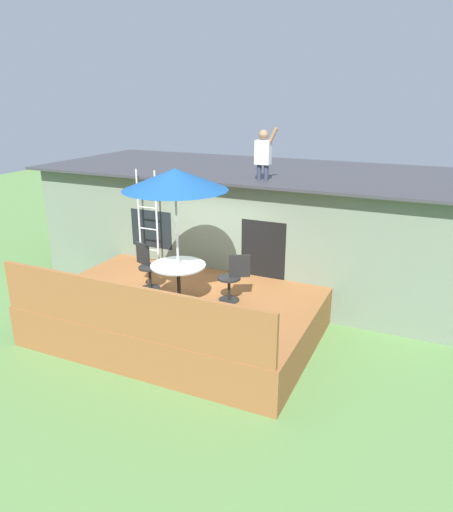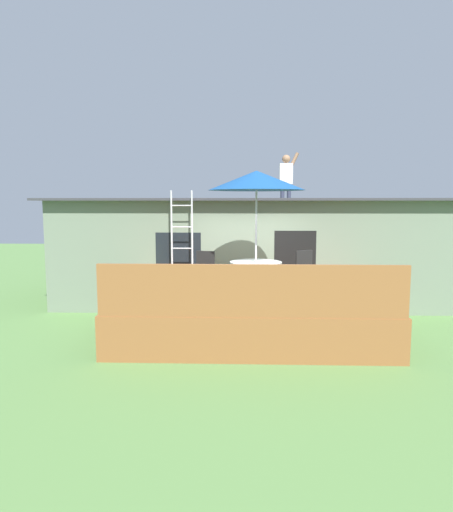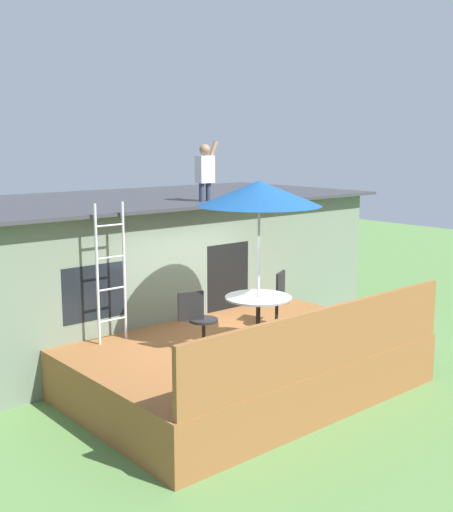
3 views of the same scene
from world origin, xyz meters
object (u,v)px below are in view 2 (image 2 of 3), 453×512
patio_table (256,270)px  patio_chair_left (211,273)px  patio_umbrella (257,181)px  step_ladder (182,238)px  person_figure (286,173)px  patio_chair_right (299,273)px

patio_table → patio_chair_left: 0.98m
patio_table → patio_chair_left: size_ratio=1.13×
patio_umbrella → step_ladder: 2.61m
patio_chair_left → step_ladder: bearing=141.4°
person_figure → patio_chair_left: person_figure is taller
patio_table → patio_umbrella: patio_umbrella is taller
patio_chair_right → patio_umbrella: bearing=-0.0°
step_ladder → patio_chair_left: step_ladder is taller
patio_umbrella → patio_chair_right: bearing=27.3°
patio_umbrella → person_figure: size_ratio=2.29×
patio_table → patio_umbrella: (0.00, 0.00, 1.76)m
patio_umbrella → patio_chair_left: size_ratio=2.76×
person_figure → patio_chair_right: size_ratio=1.21×
person_figure → patio_chair_right: person_figure is taller
patio_umbrella → patio_table: bearing=0.0°
person_figure → patio_chair_right: (0.11, -1.83, -2.18)m
patio_chair_right → person_figure: bearing=-113.7°
person_figure → patio_table: bearing=-109.2°
patio_chair_left → patio_chair_right: size_ratio=1.00×
patio_table → person_figure: size_ratio=0.94×
patio_table → patio_chair_left: bearing=160.5°
patio_chair_left → patio_chair_right: same height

